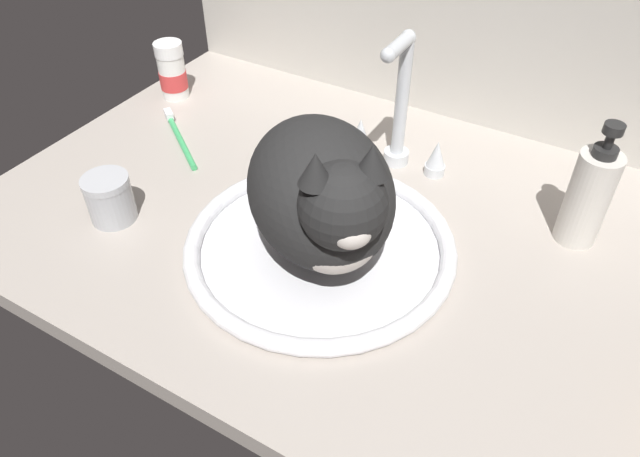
{
  "coord_description": "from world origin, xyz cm",
  "views": [
    {
      "loc": [
        27.41,
        -57.41,
        57.74
      ],
      "look_at": [
        -1.7,
        -7.38,
        7.0
      ],
      "focal_mm": 33.28,
      "sensor_mm": 36.0,
      "label": 1
    }
  ],
  "objects": [
    {
      "name": "soap_pump_bottle",
      "position": [
        27.09,
        12.55,
        10.17
      ],
      "size": [
        5.52,
        5.52,
        17.96
      ],
      "color": "silver",
      "rests_on": "countertop"
    },
    {
      "name": "cat",
      "position": [
        -0.61,
        -8.48,
        13.85
      ],
      "size": [
        30.88,
        31.11,
        20.29
      ],
      "color": "black",
      "rests_on": "sink_basin"
    },
    {
      "name": "metal_jar",
      "position": [
        -30.58,
        -16.1,
        6.47
      ],
      "size": [
        6.55,
        6.55,
        6.9
      ],
      "color": "#B2B5BA",
      "rests_on": "countertop"
    },
    {
      "name": "pill_bottle",
      "position": [
        -46.48,
        15.75,
        7.84
      ],
      "size": [
        5.11,
        5.11,
        10.42
      ],
      "color": "white",
      "rests_on": "countertop"
    },
    {
      "name": "faucet",
      "position": [
        -1.7,
        16.3,
        11.29
      ],
      "size": [
        16.31,
        9.55,
        21.83
      ],
      "color": "silver",
      "rests_on": "countertop"
    },
    {
      "name": "countertop",
      "position": [
        0.0,
        0.0,
        1.5
      ],
      "size": [
        106.88,
        68.58,
        3.0
      ],
      "primitive_type": "cube",
      "color": "#ADA399",
      "rests_on": "ground"
    },
    {
      "name": "toothbrush",
      "position": [
        -35.85,
        4.2,
        3.62
      ],
      "size": [
        15.46,
        11.56,
        1.7
      ],
      "color": "#3FB266",
      "rests_on": "countertop"
    },
    {
      "name": "backsplash_wall",
      "position": [
        0.0,
        35.49,
        17.1
      ],
      "size": [
        106.88,
        2.4,
        34.21
      ],
      "primitive_type": "cube",
      "color": "beige",
      "rests_on": "ground"
    },
    {
      "name": "sink_basin",
      "position": [
        -1.7,
        -7.38,
        3.96
      ],
      "size": [
        36.25,
        36.25,
        2.22
      ],
      "color": "white",
      "rests_on": "countertop"
    }
  ]
}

